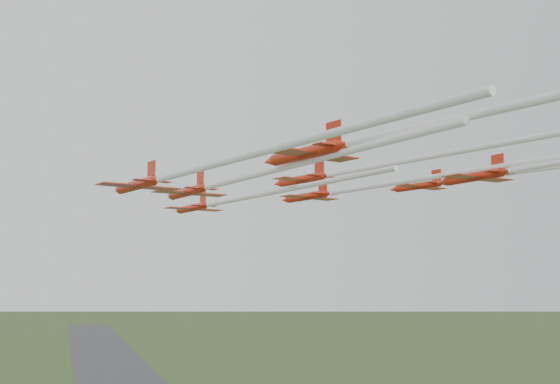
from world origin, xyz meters
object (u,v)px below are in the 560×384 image
object	(u,v)px
jet_lead	(229,201)
jet_row4_left	(393,133)
jet_row3_right	(512,173)
jet_row2_left	(232,181)
jet_row3_mid	(412,160)
jet_row4_right	(549,164)
jet_row2_right	(389,184)
jet_row3_left	(190,171)

from	to	relation	value
jet_lead	jet_row4_left	xyz separation A→B (m)	(3.13, -44.49, 0.62)
jet_row3_right	jet_row4_left	bearing A→B (deg)	-159.89
jet_row2_left	jet_row3_right	world-z (taller)	jet_row3_right
jet_row3_right	jet_row4_left	distance (m)	35.94
jet_row2_left	jet_row3_mid	xyz separation A→B (m)	(16.22, -11.71, 1.26)
jet_row4_left	jet_row4_right	size ratio (longest dim) A/B	1.06
jet_row3_right	jet_row2_right	bearing A→B (deg)	127.58
jet_row4_left	jet_lead	bearing A→B (deg)	74.09
jet_row4_left	jet_row4_right	xyz separation A→B (m)	(21.72, 9.06, 0.02)
jet_row3_right	jet_row4_right	distance (m)	15.32
jet_row3_left	jet_row3_right	size ratio (longest dim) A/B	0.88
jet_row3_left	jet_row4_left	world-z (taller)	jet_row4_left
jet_row2_right	jet_row4_right	size ratio (longest dim) A/B	1.35
jet_lead	jet_row3_left	xyz separation A→B (m)	(-11.04, -32.10, -1.22)
jet_row3_left	jet_row4_right	size ratio (longest dim) A/B	1.05
jet_row3_mid	jet_row4_left	world-z (taller)	jet_row3_mid
jet_lead	jet_row3_mid	xyz separation A→B (m)	(12.14, -30.58, 1.27)
jet_row2_left	jet_row4_right	size ratio (longest dim) A/B	1.11
jet_row2_right	jet_lead	bearing A→B (deg)	124.38
jet_lead	jet_row4_right	distance (m)	43.28
jet_lead	jet_row4_right	xyz separation A→B (m)	(24.85, -35.43, 0.64)
jet_row3_left	jet_row3_mid	size ratio (longest dim) A/B	0.79
jet_row3_left	jet_row4_left	xyz separation A→B (m)	(14.17, -12.39, 1.84)
jet_row3_left	jet_row3_mid	xyz separation A→B (m)	(23.18, 1.51, 2.50)
jet_row2_right	jet_row3_left	bearing A→B (deg)	-166.02
jet_row2_left	jet_row4_right	xyz separation A→B (m)	(28.93, -16.56, 0.63)
jet_row2_left	jet_row4_right	bearing A→B (deg)	-44.76
jet_row3_mid	jet_lead	bearing A→B (deg)	91.19
jet_row2_right	jet_row2_left	bearing A→B (deg)	175.22
jet_row2_left	jet_row3_left	xyz separation A→B (m)	(-6.96, -13.22, -1.23)
jet_row2_left	jet_row4_left	bearing A→B (deg)	-89.25
jet_row2_left	jet_row2_right	world-z (taller)	jet_row2_right
jet_row2_left	jet_row2_right	xyz separation A→B (m)	(21.98, 5.58, 1.32)
jet_row2_right	jet_row3_left	size ratio (longest dim) A/B	1.29
jet_row2_right	jet_row3_right	xyz separation A→B (m)	(12.65, -8.00, 0.79)
jet_row2_left	jet_row3_right	bearing A→B (deg)	-18.97
jet_row3_left	jet_row3_mid	bearing A→B (deg)	-14.66
jet_lead	jet_row4_left	distance (m)	44.60
jet_row2_left	jet_row2_right	size ratio (longest dim) A/B	0.82
jet_row2_left	jet_row2_right	bearing A→B (deg)	-0.74
jet_lead	jet_row3_left	distance (m)	33.96
jet_row2_left	jet_row4_right	world-z (taller)	jet_row4_right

